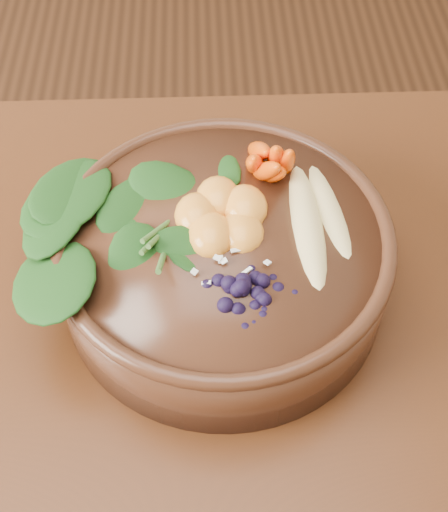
{
  "coord_description": "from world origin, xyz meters",
  "views": [
    {
      "loc": [
        0.27,
        -0.26,
        1.33
      ],
      "look_at": [
        0.29,
        0.15,
        0.8
      ],
      "focal_mm": 50.0,
      "sensor_mm": 36.0,
      "label": 1
    }
  ],
  "objects_px": {
    "carrot_cluster": "(266,129)",
    "blueberry_pile": "(242,276)",
    "stoneware_bowl": "(224,262)",
    "kale_heap": "(160,173)",
    "banana_halves": "(320,206)",
    "mandarin_cluster": "(222,206)"
  },
  "relations": [
    {
      "from": "banana_halves",
      "to": "mandarin_cluster",
      "type": "height_order",
      "value": "mandarin_cluster"
    },
    {
      "from": "carrot_cluster",
      "to": "blueberry_pile",
      "type": "height_order",
      "value": "carrot_cluster"
    },
    {
      "from": "kale_heap",
      "to": "mandarin_cluster",
      "type": "height_order",
      "value": "kale_heap"
    },
    {
      "from": "carrot_cluster",
      "to": "kale_heap",
      "type": "bearing_deg",
      "value": -169.49
    },
    {
      "from": "kale_heap",
      "to": "banana_halves",
      "type": "bearing_deg",
      "value": -14.94
    },
    {
      "from": "stoneware_bowl",
      "to": "kale_heap",
      "type": "height_order",
      "value": "kale_heap"
    },
    {
      "from": "kale_heap",
      "to": "banana_halves",
      "type": "relative_size",
      "value": 1.14
    },
    {
      "from": "blueberry_pile",
      "to": "carrot_cluster",
      "type": "bearing_deg",
      "value": 79.06
    },
    {
      "from": "blueberry_pile",
      "to": "stoneware_bowl",
      "type": "bearing_deg",
      "value": 101.47
    },
    {
      "from": "stoneware_bowl",
      "to": "blueberry_pile",
      "type": "bearing_deg",
      "value": -78.53
    },
    {
      "from": "carrot_cluster",
      "to": "banana_halves",
      "type": "xyz_separation_m",
      "value": [
        0.05,
        -0.07,
        -0.03
      ]
    },
    {
      "from": "stoneware_bowl",
      "to": "kale_heap",
      "type": "xyz_separation_m",
      "value": [
        -0.06,
        0.06,
        0.07
      ]
    },
    {
      "from": "carrot_cluster",
      "to": "blueberry_pile",
      "type": "relative_size",
      "value": 0.6
    },
    {
      "from": "carrot_cluster",
      "to": "blueberry_pile",
      "type": "xyz_separation_m",
      "value": [
        -0.03,
        -0.16,
        -0.02
      ]
    },
    {
      "from": "carrot_cluster",
      "to": "blueberry_pile",
      "type": "distance_m",
      "value": 0.16
    },
    {
      "from": "blueberry_pile",
      "to": "mandarin_cluster",
      "type": "bearing_deg",
      "value": 99.34
    },
    {
      "from": "banana_halves",
      "to": "mandarin_cluster",
      "type": "xyz_separation_m",
      "value": [
        -0.09,
        0.0,
        0.0
      ]
    },
    {
      "from": "kale_heap",
      "to": "carrot_cluster",
      "type": "xyz_separation_m",
      "value": [
        0.1,
        0.03,
        0.02
      ]
    },
    {
      "from": "kale_heap",
      "to": "stoneware_bowl",
      "type": "bearing_deg",
      "value": -44.52
    },
    {
      "from": "kale_heap",
      "to": "banana_halves",
      "type": "distance_m",
      "value": 0.15
    },
    {
      "from": "stoneware_bowl",
      "to": "carrot_cluster",
      "type": "height_order",
      "value": "carrot_cluster"
    },
    {
      "from": "mandarin_cluster",
      "to": "stoneware_bowl",
      "type": "bearing_deg",
      "value": -87.73
    }
  ]
}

